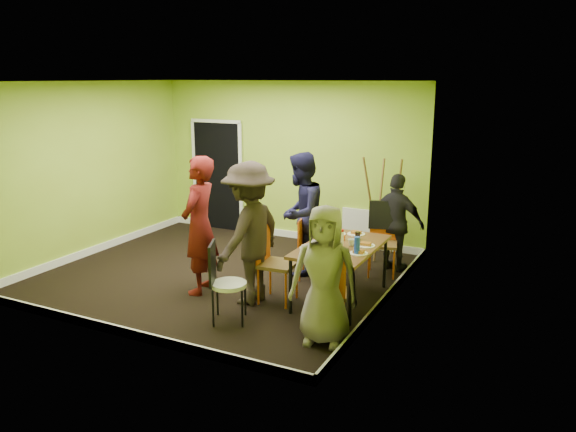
% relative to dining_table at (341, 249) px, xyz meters
% --- Properties ---
extents(ground, '(5.00, 5.00, 0.00)m').
position_rel_dining_table_xyz_m(ground, '(-1.92, 0.13, -0.70)').
color(ground, black).
rests_on(ground, ground).
extents(room_walls, '(5.04, 4.54, 2.82)m').
position_rel_dining_table_xyz_m(room_walls, '(-1.94, 0.17, 0.29)').
color(room_walls, '#93B12D').
rests_on(room_walls, ground).
extents(dining_table, '(0.90, 1.50, 0.75)m').
position_rel_dining_table_xyz_m(dining_table, '(0.00, 0.00, 0.00)').
color(dining_table, black).
rests_on(dining_table, ground).
extents(chair_left_far, '(0.44, 0.44, 0.88)m').
position_rel_dining_table_xyz_m(chair_left_far, '(-0.73, 0.55, -0.20)').
color(chair_left_far, orange).
rests_on(chair_left_far, ground).
extents(chair_left_near, '(0.49, 0.48, 1.09)m').
position_rel_dining_table_xyz_m(chair_left_near, '(-0.80, -0.42, -0.08)').
color(chair_left_near, orange).
rests_on(chair_left_near, ground).
extents(chair_back_end, '(0.55, 0.61, 1.07)m').
position_rel_dining_table_xyz_m(chair_back_end, '(0.16, 1.34, 0.06)').
color(chair_back_end, orange).
rests_on(chair_back_end, ground).
extents(chair_front_end, '(0.51, 0.51, 0.97)m').
position_rel_dining_table_xyz_m(chair_front_end, '(0.23, -0.98, -0.15)').
color(chair_front_end, orange).
rests_on(chair_front_end, ground).
extents(chair_bentwood, '(0.51, 0.50, 0.98)m').
position_rel_dining_table_xyz_m(chair_bentwood, '(-1.01, -1.24, -0.16)').
color(chair_bentwood, black).
rests_on(chair_bentwood, ground).
extents(easel, '(0.66, 0.62, 1.64)m').
position_rel_dining_table_xyz_m(easel, '(-0.08, 2.02, 0.11)').
color(easel, brown).
rests_on(easel, ground).
extents(plate_near_left, '(0.26, 0.26, 0.01)m').
position_rel_dining_table_xyz_m(plate_near_left, '(-0.25, 0.46, 0.06)').
color(plate_near_left, white).
rests_on(plate_near_left, dining_table).
extents(plate_near_right, '(0.22, 0.22, 0.01)m').
position_rel_dining_table_xyz_m(plate_near_right, '(-0.32, -0.32, 0.06)').
color(plate_near_right, white).
rests_on(plate_near_right, dining_table).
extents(plate_far_back, '(0.24, 0.24, 0.01)m').
position_rel_dining_table_xyz_m(plate_far_back, '(0.00, 0.57, 0.06)').
color(plate_far_back, white).
rests_on(plate_far_back, dining_table).
extents(plate_far_front, '(0.24, 0.24, 0.01)m').
position_rel_dining_table_xyz_m(plate_far_front, '(0.06, -0.48, 0.06)').
color(plate_far_front, white).
rests_on(plate_far_front, dining_table).
extents(plate_wall_back, '(0.24, 0.24, 0.01)m').
position_rel_dining_table_xyz_m(plate_wall_back, '(0.30, 0.10, 0.06)').
color(plate_wall_back, white).
rests_on(plate_wall_back, dining_table).
extents(plate_wall_front, '(0.23, 0.23, 0.01)m').
position_rel_dining_table_xyz_m(plate_wall_front, '(0.32, -0.24, 0.06)').
color(plate_wall_front, white).
rests_on(plate_wall_front, dining_table).
extents(thermos, '(0.06, 0.06, 0.20)m').
position_rel_dining_table_xyz_m(thermos, '(0.02, -0.05, 0.15)').
color(thermos, white).
rests_on(thermos, dining_table).
extents(blue_bottle, '(0.07, 0.07, 0.22)m').
position_rel_dining_table_xyz_m(blue_bottle, '(0.31, -0.27, 0.16)').
color(blue_bottle, '#1739B1').
rests_on(blue_bottle, dining_table).
extents(orange_bottle, '(0.04, 0.04, 0.07)m').
position_rel_dining_table_xyz_m(orange_bottle, '(-0.05, 0.23, 0.09)').
color(orange_bottle, orange).
rests_on(orange_bottle, dining_table).
extents(glass_mid, '(0.06, 0.06, 0.09)m').
position_rel_dining_table_xyz_m(glass_mid, '(-0.18, 0.22, 0.10)').
color(glass_mid, black).
rests_on(glass_mid, dining_table).
extents(glass_back, '(0.07, 0.07, 0.10)m').
position_rel_dining_table_xyz_m(glass_back, '(0.10, 0.35, 0.11)').
color(glass_back, black).
rests_on(glass_back, dining_table).
extents(glass_front, '(0.07, 0.07, 0.11)m').
position_rel_dining_table_xyz_m(glass_front, '(0.08, -0.43, 0.11)').
color(glass_front, black).
rests_on(glass_front, dining_table).
extents(cup_a, '(0.12, 0.12, 0.09)m').
position_rel_dining_table_xyz_m(cup_a, '(-0.21, -0.26, 0.10)').
color(cup_a, white).
rests_on(cup_a, dining_table).
extents(cup_b, '(0.09, 0.09, 0.09)m').
position_rel_dining_table_xyz_m(cup_b, '(0.12, 0.04, 0.10)').
color(cup_b, white).
rests_on(cup_b, dining_table).
extents(person_standing, '(0.55, 0.74, 1.86)m').
position_rel_dining_table_xyz_m(person_standing, '(-1.81, -0.55, 0.24)').
color(person_standing, '#57110F').
rests_on(person_standing, ground).
extents(person_left_far, '(0.72, 0.91, 1.81)m').
position_rel_dining_table_xyz_m(person_left_far, '(-0.92, 0.73, 0.21)').
color(person_left_far, '#151434').
rests_on(person_left_far, ground).
extents(person_left_near, '(0.78, 1.24, 1.84)m').
position_rel_dining_table_xyz_m(person_left_near, '(-1.04, -0.57, 0.23)').
color(person_left_near, black).
rests_on(person_left_near, ground).
extents(person_back_end, '(0.92, 0.52, 1.48)m').
position_rel_dining_table_xyz_m(person_back_end, '(0.32, 1.47, 0.04)').
color(person_back_end, black).
rests_on(person_back_end, ground).
extents(person_front_end, '(0.83, 0.61, 1.55)m').
position_rel_dining_table_xyz_m(person_front_end, '(0.27, -1.20, 0.08)').
color(person_front_end, gray).
rests_on(person_front_end, ground).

